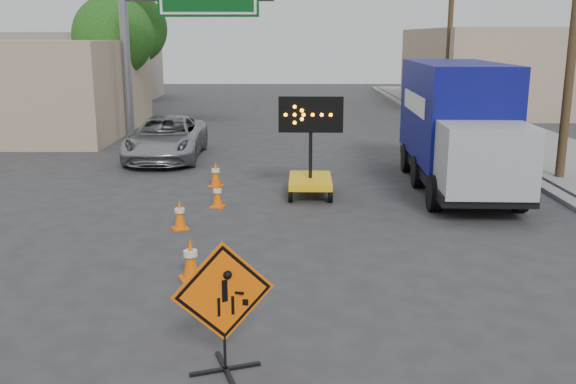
{
  "coord_description": "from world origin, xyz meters",
  "views": [
    {
      "loc": [
        -0.02,
        -8.39,
        4.15
      ],
      "look_at": [
        0.0,
        2.13,
        1.59
      ],
      "focal_mm": 40.0,
      "sensor_mm": 36.0,
      "label": 1
    }
  ],
  "objects_px": {
    "construction_sign": "(224,304)",
    "box_truck": "(457,133)",
    "pickup_truck": "(166,138)",
    "arrow_board": "(310,174)"
  },
  "relations": [
    {
      "from": "construction_sign",
      "to": "box_truck",
      "type": "xyz_separation_m",
      "value": [
        5.5,
        10.14,
        0.65
      ]
    },
    {
      "from": "pickup_truck",
      "to": "box_truck",
      "type": "relative_size",
      "value": 0.71
    },
    {
      "from": "construction_sign",
      "to": "arrow_board",
      "type": "relative_size",
      "value": 0.65
    },
    {
      "from": "construction_sign",
      "to": "box_truck",
      "type": "relative_size",
      "value": 0.24
    },
    {
      "from": "construction_sign",
      "to": "pickup_truck",
      "type": "relative_size",
      "value": 0.33
    },
    {
      "from": "arrow_board",
      "to": "pickup_truck",
      "type": "height_order",
      "value": "arrow_board"
    },
    {
      "from": "construction_sign",
      "to": "box_truck",
      "type": "distance_m",
      "value": 11.56
    },
    {
      "from": "box_truck",
      "to": "pickup_truck",
      "type": "bearing_deg",
      "value": 155.66
    },
    {
      "from": "construction_sign",
      "to": "pickup_truck",
      "type": "xyz_separation_m",
      "value": [
        -3.38,
        14.6,
        -0.19
      ]
    },
    {
      "from": "arrow_board",
      "to": "box_truck",
      "type": "distance_m",
      "value": 4.3
    }
  ]
}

